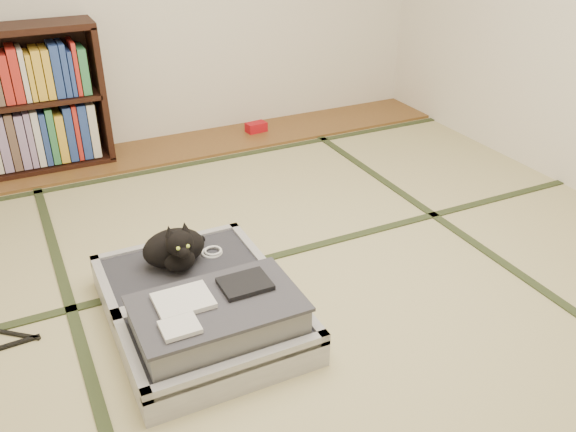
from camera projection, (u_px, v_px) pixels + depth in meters
name	position (u px, v px, depth m)	size (l,w,h in m)	color
floor	(312.00, 299.00, 2.78)	(4.50, 4.50, 0.00)	tan
wood_strip	(181.00, 147.00, 4.35)	(4.00, 0.50, 0.02)	brown
red_item	(256.00, 127.00, 4.58)	(0.15, 0.09, 0.07)	#AB0D16
tatami_borders	(267.00, 247.00, 3.17)	(4.00, 4.50, 0.01)	#2D381E
suitcase	(203.00, 308.00, 2.56)	(0.73, 0.97, 0.29)	#B2B2B7
cat	(176.00, 249.00, 2.71)	(0.32, 0.33, 0.26)	black
cable_coil	(212.00, 252.00, 2.85)	(0.10, 0.10, 0.02)	white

